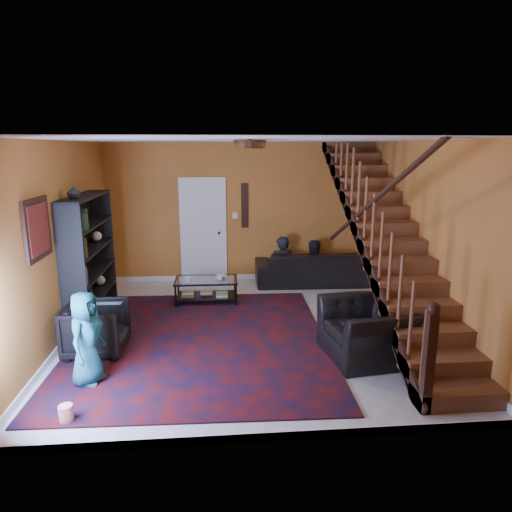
{
  "coord_description": "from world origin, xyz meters",
  "views": [
    {
      "loc": [
        -0.42,
        -6.49,
        2.71
      ],
      "look_at": [
        0.18,
        0.4,
        1.05
      ],
      "focal_mm": 32.0,
      "sensor_mm": 36.0,
      "label": 1
    }
  ],
  "objects_px": {
    "sofa": "(313,267)",
    "armchair_left": "(96,329)",
    "bookshelf": "(90,262)",
    "armchair_right": "(366,331)",
    "coffee_table": "(206,289)"
  },
  "relations": [
    {
      "from": "armchair_right",
      "to": "bookshelf",
      "type": "bearing_deg",
      "value": -120.46
    },
    {
      "from": "bookshelf",
      "to": "armchair_left",
      "type": "bearing_deg",
      "value": -74.11
    },
    {
      "from": "sofa",
      "to": "armchair_left",
      "type": "height_order",
      "value": "armchair_left"
    },
    {
      "from": "bookshelf",
      "to": "coffee_table",
      "type": "relative_size",
      "value": 1.8
    },
    {
      "from": "bookshelf",
      "to": "armchair_right",
      "type": "xyz_separation_m",
      "value": [
        3.9,
        -1.66,
        -0.6
      ]
    },
    {
      "from": "armchair_left",
      "to": "sofa",
      "type": "bearing_deg",
      "value": -48.63
    },
    {
      "from": "armchair_left",
      "to": "armchair_right",
      "type": "bearing_deg",
      "value": -94.91
    },
    {
      "from": "armchair_left",
      "to": "bookshelf",
      "type": "bearing_deg",
      "value": 17.56
    },
    {
      "from": "bookshelf",
      "to": "coffee_table",
      "type": "height_order",
      "value": "bookshelf"
    },
    {
      "from": "bookshelf",
      "to": "armchair_left",
      "type": "distance_m",
      "value": 1.43
    },
    {
      "from": "bookshelf",
      "to": "armchair_right",
      "type": "bearing_deg",
      "value": -22.98
    },
    {
      "from": "sofa",
      "to": "armchair_left",
      "type": "relative_size",
      "value": 2.99
    },
    {
      "from": "coffee_table",
      "to": "bookshelf",
      "type": "bearing_deg",
      "value": -157.37
    },
    {
      "from": "bookshelf",
      "to": "armchair_right",
      "type": "distance_m",
      "value": 4.28
    },
    {
      "from": "sofa",
      "to": "coffee_table",
      "type": "bearing_deg",
      "value": 26.09
    }
  ]
}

